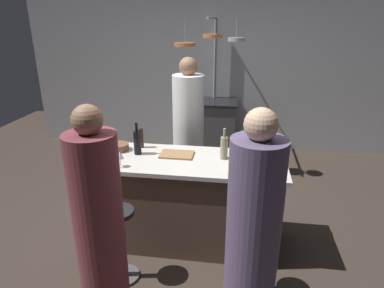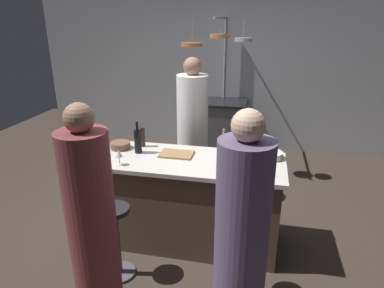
% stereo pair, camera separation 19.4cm
% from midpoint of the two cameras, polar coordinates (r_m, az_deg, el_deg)
% --- Properties ---
extents(ground_plane, '(9.00, 9.00, 0.00)m').
position_cam_midpoint_polar(ground_plane, '(3.64, -1.95, -15.77)').
color(ground_plane, '#382D26').
extents(back_wall, '(6.40, 0.16, 2.60)m').
position_cam_midpoint_polar(back_wall, '(5.82, 3.02, 12.10)').
color(back_wall, '#B2B7BC').
rests_on(back_wall, ground_plane).
extents(kitchen_island, '(1.80, 0.72, 0.90)m').
position_cam_midpoint_polar(kitchen_island, '(3.39, -2.04, -9.60)').
color(kitchen_island, brown).
rests_on(kitchen_island, ground_plane).
extents(stove_range, '(0.80, 0.64, 0.89)m').
position_cam_midpoint_polar(stove_range, '(5.62, 2.46, 2.88)').
color(stove_range, '#47474C').
rests_on(stove_range, ground_plane).
extents(chef, '(0.37, 0.37, 1.74)m').
position_cam_midpoint_polar(chef, '(4.09, -1.98, 1.35)').
color(chef, white).
rests_on(chef, ground_plane).
extents(bar_stool_left, '(0.28, 0.28, 0.68)m').
position_cam_midpoint_polar(bar_stool_left, '(3.06, -13.80, -15.68)').
color(bar_stool_left, '#4C4C51').
rests_on(bar_stool_left, ground_plane).
extents(guest_left, '(0.35, 0.35, 1.66)m').
position_cam_midpoint_polar(guest_left, '(2.56, -17.52, -13.30)').
color(guest_left, brown).
rests_on(guest_left, ground_plane).
extents(bar_stool_right, '(0.28, 0.28, 0.68)m').
position_cam_midpoint_polar(bar_stool_right, '(2.88, 6.94, -17.84)').
color(bar_stool_right, '#4C4C51').
rests_on(bar_stool_right, ground_plane).
extents(guest_right, '(0.35, 0.35, 1.68)m').
position_cam_midpoint_polar(guest_right, '(2.34, 7.72, -15.73)').
color(guest_right, '#594C6B').
rests_on(guest_right, ground_plane).
extents(overhead_pot_rack, '(0.90, 1.32, 2.17)m').
position_cam_midpoint_polar(overhead_pot_rack, '(4.89, 1.95, 14.99)').
color(overhead_pot_rack, gray).
rests_on(overhead_pot_rack, ground_plane).
extents(cutting_board, '(0.32, 0.22, 0.02)m').
position_cam_midpoint_polar(cutting_board, '(3.29, -4.29, -1.79)').
color(cutting_board, '#997047').
rests_on(cutting_board, kitchen_island).
extents(pepper_mill, '(0.05, 0.05, 0.21)m').
position_cam_midpoint_polar(pepper_mill, '(3.50, -10.17, 1.03)').
color(pepper_mill, '#382319').
rests_on(pepper_mill, kitchen_island).
extents(wine_bottle_green, '(0.07, 0.07, 0.32)m').
position_cam_midpoint_polar(wine_bottle_green, '(3.30, 7.17, 0.38)').
color(wine_bottle_green, '#193D23').
rests_on(wine_bottle_green, kitchen_island).
extents(wine_bottle_white, '(0.07, 0.07, 0.30)m').
position_cam_midpoint_polar(wine_bottle_white, '(3.17, 3.69, -0.58)').
color(wine_bottle_white, gray).
rests_on(wine_bottle_white, kitchen_island).
extents(wine_bottle_dark, '(0.07, 0.07, 0.32)m').
position_cam_midpoint_polar(wine_bottle_dark, '(3.33, -10.86, 0.30)').
color(wine_bottle_dark, black).
rests_on(wine_bottle_dark, kitchen_island).
extents(wine_glass_near_left_guest, '(0.07, 0.07, 0.15)m').
position_cam_midpoint_polar(wine_glass_near_left_guest, '(3.16, 8.25, -1.01)').
color(wine_glass_near_left_guest, silver).
rests_on(wine_glass_near_left_guest, kitchen_island).
extents(wine_glass_near_right_guest, '(0.07, 0.07, 0.15)m').
position_cam_midpoint_polar(wine_glass_near_right_guest, '(3.09, -13.84, -1.97)').
color(wine_glass_near_right_guest, silver).
rests_on(wine_glass_near_right_guest, kitchen_island).
extents(wine_glass_by_chef, '(0.07, 0.07, 0.15)m').
position_cam_midpoint_polar(wine_glass_by_chef, '(3.25, 8.94, -0.41)').
color(wine_glass_by_chef, silver).
rests_on(wine_glass_by_chef, kitchen_island).
extents(mixing_bowl_wooden, '(0.20, 0.20, 0.07)m').
position_cam_midpoint_polar(mixing_bowl_wooden, '(3.50, -13.82, -0.50)').
color(mixing_bowl_wooden, brown).
rests_on(mixing_bowl_wooden, kitchen_island).
extents(mixing_bowl_ceramic, '(0.22, 0.22, 0.06)m').
position_cam_midpoint_polar(mixing_bowl_ceramic, '(3.32, 11.51, -1.52)').
color(mixing_bowl_ceramic, silver).
rests_on(mixing_bowl_ceramic, kitchen_island).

